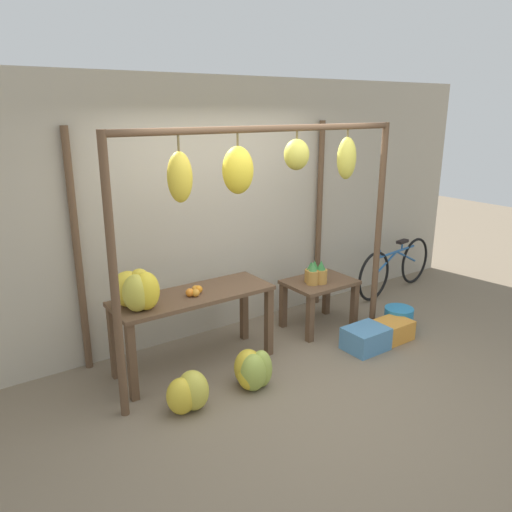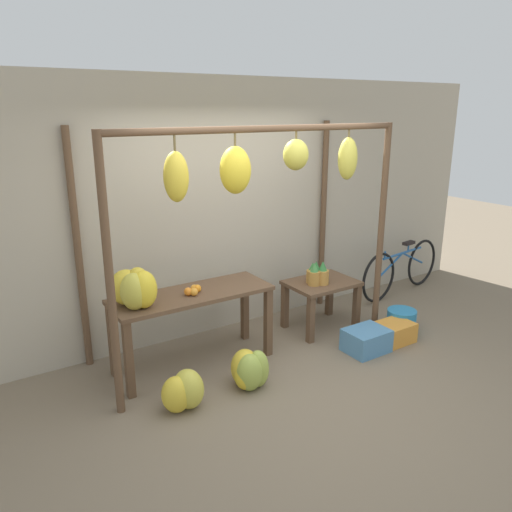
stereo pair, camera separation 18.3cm
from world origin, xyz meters
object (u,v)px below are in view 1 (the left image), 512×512
Objects in this scene: pineapple_cluster at (315,274)px; banana_pile_on_table at (137,290)px; parked_bicycle at (395,267)px; fruit_crate_purple at (393,330)px; banana_pile_ground_right at (253,371)px; banana_pile_ground_left at (188,393)px; blue_bucket at (398,318)px; fruit_crate_white at (366,339)px; orange_pile at (195,291)px.

banana_pile_on_table is at bearing 179.90° from pineapple_cluster.
parked_bicycle is 1.60m from fruit_crate_purple.
fruit_crate_purple is (1.84, -0.06, -0.06)m from banana_pile_ground_right.
banana_pile_ground_left is 0.65m from banana_pile_ground_right.
blue_bucket is at bearing 1.59° from banana_pile_ground_left.
fruit_crate_white is 1.94m from parked_bicycle.
blue_bucket is (2.77, 0.08, -0.05)m from banana_pile_ground_left.
fruit_crate_white is 0.72m from blue_bucket.
pineapple_cluster is 0.68× the size of fruit_crate_purple.
banana_pile_on_table is at bearing 165.15° from fruit_crate_purple.
fruit_crate_white is at bearing -2.35° from banana_pile_ground_right.
parked_bicycle reaches higher than banana_pile_ground_left.
parked_bicycle is (1.64, 1.00, 0.23)m from fruit_crate_white.
blue_bucket is at bearing -137.66° from parked_bicycle.
blue_bucket is at bearing -32.97° from pineapple_cluster.
blue_bucket is (2.13, 0.09, -0.05)m from banana_pile_ground_right.
orange_pile is 1.91m from fruit_crate_white.
banana_pile_on_table is 2.46m from fruit_crate_white.
fruit_crate_white is at bearing -17.45° from banana_pile_on_table.
banana_pile_ground_right is (0.79, -0.64, -0.76)m from banana_pile_on_table.
parked_bicycle is at bearing 5.44° from orange_pile.
pineapple_cluster reaches higher than parked_bicycle.
banana_pile_on_table reaches higher than fruit_crate_white.
fruit_crate_white is (0.13, -0.69, -0.56)m from pineapple_cluster.
orange_pile is 0.47× the size of banana_pile_ground_right.
banana_pile_ground_left is (-1.94, -0.62, -0.51)m from pineapple_cluster.
banana_pile_ground_right is 1.42m from fruit_crate_white.
blue_bucket is 0.32m from fruit_crate_purple.
orange_pile reaches higher than blue_bucket.
banana_pile_ground_left is 2.78m from blue_bucket.
orange_pile reaches higher than fruit_crate_white.
pineapple_cluster is at bearing 147.03° from blue_bucket.
blue_bucket reaches higher than fruit_crate_white.
banana_pile_on_table is at bearing 169.41° from blue_bucket.
banana_pile_on_table is 0.30× the size of parked_bicycle.
fruit_crate_purple is (0.55, -0.70, -0.57)m from pineapple_cluster.
fruit_crate_purple is at bearing -18.49° from orange_pile.
blue_bucket is (0.71, 0.15, 0.00)m from fruit_crate_white.
orange_pile is 3.34m from parked_bicycle.
banana_pile_on_table is 1.14× the size of banana_pile_ground_left.
fruit_crate_purple is (-0.28, -0.15, -0.02)m from blue_bucket.
parked_bicycle reaches higher than fruit_crate_purple.
banana_pile_ground_right reaches higher than fruit_crate_white.
parked_bicycle reaches higher than fruit_crate_white.
fruit_crate_purple is (2.07, -0.69, -0.69)m from orange_pile.
pineapple_cluster is at bearing 128.52° from fruit_crate_purple.
banana_pile_ground_right is (-1.29, -0.63, -0.51)m from pineapple_cluster.
pineapple_cluster reaches higher than fruit_crate_white.
pineapple_cluster is at bearing -0.10° from banana_pile_on_table.
parked_bicycle is at bearing 9.97° from pineapple_cluster.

